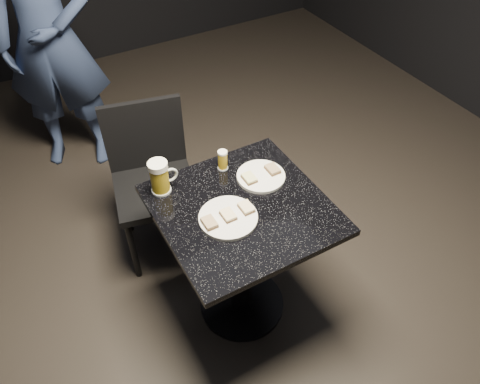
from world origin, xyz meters
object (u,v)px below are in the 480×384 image
object	(u,v)px
beer_mug	(160,177)
chair	(152,174)
patron	(49,40)
plate_large	(228,218)
table	(242,243)
plate_small	(261,176)
beer_tumbler	(223,160)

from	to	relation	value
beer_mug	chair	distance (m)	0.52
patron	plate_large	bearing A→B (deg)	-56.55
table	beer_mug	size ratio (longest dim) A/B	4.75
table	beer_mug	distance (m)	0.49
plate_large	table	xyz separation A→B (m)	(0.08, 0.03, -0.25)
patron	chair	distance (m)	1.09
plate_small	table	bearing A→B (deg)	-144.11
patron	table	size ratio (longest dim) A/B	2.34
plate_small	beer_mug	bearing A→B (deg)	161.42
table	plate_small	bearing A→B (deg)	35.89
beer_tumbler	chair	world-z (taller)	chair
plate_large	chair	bearing A→B (deg)	97.81
patron	beer_tumbler	distance (m)	1.47
plate_small	beer_mug	xyz separation A→B (m)	(-0.42, 0.14, 0.07)
plate_large	chair	xyz separation A→B (m)	(-0.09, 0.69, -0.26)
plate_large	chair	distance (m)	0.74
table	beer_mug	bearing A→B (deg)	134.60
patron	beer_tumbler	size ratio (longest dim) A/B	17.92
table	patron	bearing A→B (deg)	102.86
plate_small	table	world-z (taller)	plate_small
plate_small	table	xyz separation A→B (m)	(-0.16, -0.12, -0.25)
table	beer_mug	xyz separation A→B (m)	(-0.26, 0.26, 0.32)
plate_large	patron	xyz separation A→B (m)	(-0.30, 1.70, 0.12)
table	beer_tumbler	world-z (taller)	beer_tumbler
table	beer_tumbler	distance (m)	0.39
patron	beer_tumbler	bearing A→B (deg)	-49.61
plate_small	patron	world-z (taller)	patron
chair	beer_tumbler	bearing A→B (deg)	-60.67
plate_small	table	distance (m)	0.32
plate_large	patron	world-z (taller)	patron
plate_large	table	size ratio (longest dim) A/B	0.33
table	chair	bearing A→B (deg)	105.25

